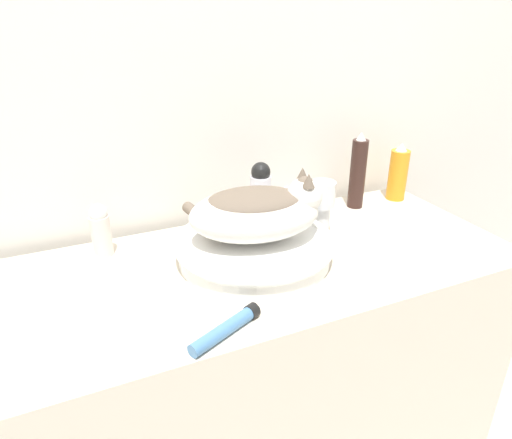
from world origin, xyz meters
TOP-DOWN VIEW (x-y plane):
  - wall_back at (0.00, 0.56)m, footprint 8.00×0.05m
  - vanity_counter at (0.00, 0.25)m, footprint 1.22×0.51m
  - sink_basin at (-0.00, 0.27)m, footprint 0.37×0.37m
  - cat at (0.01, 0.27)m, footprint 0.32×0.32m
  - faucet at (0.20, 0.32)m, footprint 0.16×0.08m
  - spray_bottle_trigger at (0.54, 0.43)m, footprint 0.06×0.06m
  - lotion_bottle_white at (0.09, 0.43)m, footprint 0.05×0.05m
  - hairspray_can_black at (0.39, 0.43)m, footprint 0.04×0.04m
  - deodorant_stick at (-0.31, 0.43)m, footprint 0.04×0.04m
  - cream_tube at (-0.15, 0.05)m, footprint 0.15×0.09m

SIDE VIEW (x-z plane):
  - vanity_counter at x=0.00m, z-range 0.00..0.85m
  - cream_tube at x=-0.15m, z-range 0.85..0.88m
  - sink_basin at x=0.00m, z-range 0.86..0.91m
  - deodorant_stick at x=-0.31m, z-range 0.85..0.98m
  - spray_bottle_trigger at x=0.54m, z-range 0.85..1.02m
  - lotion_bottle_white at x=0.09m, z-range 0.85..1.03m
  - faucet at x=0.20m, z-range 0.86..1.02m
  - hairspray_can_black at x=0.39m, z-range 0.85..1.07m
  - cat at x=0.01m, z-range 0.90..1.05m
  - wall_back at x=0.00m, z-range 0.00..2.40m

